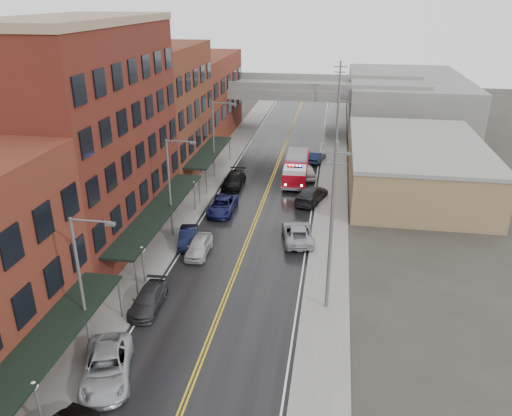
{
  "coord_description": "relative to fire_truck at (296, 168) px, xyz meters",
  "views": [
    {
      "loc": [
        7.06,
        -14.58,
        20.09
      ],
      "look_at": [
        0.67,
        24.74,
        3.0
      ],
      "focal_mm": 35.0,
      "sensor_mm": 36.0,
      "label": 1
    }
  ],
  "objects": [
    {
      "name": "brick_building_b",
      "position": [
        -16.16,
        -17.33,
        7.38
      ],
      "size": [
        9.0,
        20.0,
        18.0
      ],
      "primitive_type": "cube",
      "color": "#531C16",
      "rests_on": "ground"
    },
    {
      "name": "globe_lamp_1",
      "position": [
        -9.26,
        -24.33,
        0.69
      ],
      "size": [
        0.44,
        0.44,
        3.12
      ],
      "color": "#59595B",
      "rests_on": "ground"
    },
    {
      "name": "right_far_block",
      "position": [
        15.14,
        29.67,
        2.38
      ],
      "size": [
        18.0,
        30.0,
        8.0
      ],
      "primitive_type": "cube",
      "color": "slate",
      "rests_on": "ground"
    },
    {
      "name": "road",
      "position": [
        -2.86,
        -10.33,
        -1.61
      ],
      "size": [
        11.0,
        160.0,
        0.02
      ],
      "primitive_type": "cube",
      "color": "black",
      "rests_on": "ground"
    },
    {
      "name": "parked_car_right_1",
      "position": [
        2.14,
        -6.13,
        -0.82
      ],
      "size": [
        3.75,
        5.97,
        1.61
      ],
      "primitive_type": "imported",
      "rotation": [
        0.0,
        0.0,
        2.85
      ],
      "color": "black",
      "rests_on": "ground"
    },
    {
      "name": "utility_pole_0",
      "position": [
        4.34,
        -25.33,
        4.68
      ],
      "size": [
        1.8,
        0.24,
        12.0
      ],
      "color": "#59595B",
      "rests_on": "ground"
    },
    {
      "name": "fire_truck",
      "position": [
        0.0,
        0.0,
        0.0
      ],
      "size": [
        3.43,
        8.26,
        2.99
      ],
      "rotation": [
        0.0,
        0.0,
        0.02
      ],
      "color": "#AA0716",
      "rests_on": "ground"
    },
    {
      "name": "globe_lamp_0",
      "position": [
        -9.26,
        -38.33,
        0.69
      ],
      "size": [
        0.44,
        0.44,
        3.12
      ],
      "color": "#59595B",
      "rests_on": "ground"
    },
    {
      "name": "awning_2",
      "position": [
        -10.35,
        0.17,
        1.36
      ],
      "size": [
        2.6,
        13.0,
        3.09
      ],
      "color": "black",
      "rests_on": "ground"
    },
    {
      "name": "sidewalk_left",
      "position": [
        -10.16,
        -10.33,
        -1.55
      ],
      "size": [
        3.0,
        160.0,
        0.15
      ],
      "primitive_type": "cube",
      "color": "slate",
      "rests_on": "ground"
    },
    {
      "name": "brick_building_c",
      "position": [
        -16.16,
        0.17,
        5.88
      ],
      "size": [
        9.0,
        15.0,
        15.0
      ],
      "primitive_type": "cube",
      "color": "brown",
      "rests_on": "ground"
    },
    {
      "name": "awning_1",
      "position": [
        -10.35,
        -17.33,
        1.37
      ],
      "size": [
        2.6,
        18.0,
        3.09
      ],
      "color": "black",
      "rests_on": "ground"
    },
    {
      "name": "parked_car_left_5",
      "position": [
        -7.86,
        -17.53,
        -0.93
      ],
      "size": [
        2.22,
        4.37,
        1.37
      ],
      "primitive_type": "imported",
      "rotation": [
        0.0,
        0.0,
        0.19
      ],
      "color": "black",
      "rests_on": "ground"
    },
    {
      "name": "utility_pole_2",
      "position": [
        4.34,
        14.67,
        4.68
      ],
      "size": [
        1.8,
        0.24,
        12.0
      ],
      "color": "#59595B",
      "rests_on": "ground"
    },
    {
      "name": "tan_building",
      "position": [
        13.14,
        -0.33,
        0.88
      ],
      "size": [
        14.0,
        22.0,
        5.0
      ],
      "primitive_type": "cube",
      "color": "#92764F",
      "rests_on": "ground"
    },
    {
      "name": "sidewalk_right",
      "position": [
        4.44,
        -10.33,
        -1.55
      ],
      "size": [
        3.0,
        160.0,
        0.15
      ],
      "primitive_type": "cube",
      "color": "slate",
      "rests_on": "ground"
    },
    {
      "name": "street_lamp_0",
      "position": [
        -9.41,
        -32.33,
        3.56
      ],
      "size": [
        2.64,
        0.22,
        9.0
      ],
      "color": "#59595B",
      "rests_on": "ground"
    },
    {
      "name": "parked_car_right_2",
      "position": [
        0.92,
        1.47,
        -0.78
      ],
      "size": [
        3.34,
        5.29,
        1.68
      ],
      "primitive_type": "imported",
      "rotation": [
        0.0,
        0.0,
        3.44
      ],
      "color": "silver",
      "rests_on": "ground"
    },
    {
      "name": "parked_car_left_6",
      "position": [
        -6.46,
        -10.3,
        -0.89
      ],
      "size": [
        2.42,
        5.25,
        1.46
      ],
      "primitive_type": "imported",
      "rotation": [
        0.0,
        0.0,
        0.0
      ],
      "color": "#121745",
      "rests_on": "ground"
    },
    {
      "name": "curb_left",
      "position": [
        -8.51,
        -10.33,
        -1.55
      ],
      "size": [
        0.3,
        160.0,
        0.15
      ],
      "primitive_type": "cube",
      "color": "gray",
      "rests_on": "ground"
    },
    {
      "name": "street_lamp_2",
      "position": [
        -9.41,
        -0.33,
        3.56
      ],
      "size": [
        2.64,
        0.22,
        9.0
      ],
      "color": "#59595B",
      "rests_on": "ground"
    },
    {
      "name": "utility_pole_1",
      "position": [
        4.34,
        -5.33,
        4.68
      ],
      "size": [
        1.8,
        0.24,
        12.0
      ],
      "color": "#59595B",
      "rests_on": "ground"
    },
    {
      "name": "parked_car_left_3",
      "position": [
        -7.86,
        -27.3,
        -0.96
      ],
      "size": [
        1.99,
        4.62,
        1.33
      ],
      "primitive_type": "imported",
      "rotation": [
        0.0,
        0.0,
        0.03
      ],
      "color": "#2B2B2E",
      "rests_on": "ground"
    },
    {
      "name": "parked_car_right_3",
      "position": [
        2.03,
        7.47,
        -0.93
      ],
      "size": [
        2.42,
        4.44,
        1.39
      ],
      "primitive_type": "imported",
      "rotation": [
        0.0,
        0.0,
        2.9
      ],
      "color": "black",
      "rests_on": "ground"
    },
    {
      "name": "overpass",
      "position": [
        -2.86,
        21.67,
        4.36
      ],
      "size": [
        40.0,
        10.0,
        7.5
      ],
      "color": "slate",
      "rests_on": "ground"
    },
    {
      "name": "parked_car_left_2",
      "position": [
        -7.68,
        -34.3,
        -0.84
      ],
      "size": [
        4.3,
        6.19,
        1.57
      ],
      "primitive_type": "imported",
      "rotation": [
        0.0,
        0.0,
        0.33
      ],
      "color": "#A2A5AA",
      "rests_on": "ground"
    },
    {
      "name": "curb_right",
      "position": [
        2.79,
        -10.33,
        -1.55
      ],
      "size": [
        0.3,
        160.0,
        0.15
      ],
      "primitive_type": "cube",
      "color": "gray",
      "rests_on": "ground"
    },
    {
      "name": "street_lamp_1",
      "position": [
        -9.41,
        -16.33,
        3.56
      ],
      "size": [
        2.64,
        0.22,
        9.0
      ],
      "color": "#59595B",
      "rests_on": "ground"
    },
    {
      "name": "awning_0",
      "position": [
        -10.35,
        -36.33,
        1.37
      ],
      "size": [
        2.6,
        16.0,
        3.09
      ],
      "color": "black",
      "rests_on": "ground"
    },
    {
      "name": "parked_car_left_7",
      "position": [
        -6.78,
        -2.95,
        -0.86
      ],
      "size": [
        2.15,
        5.27,
        1.53
      ],
      "primitive_type": "imported",
      "rotation": [
        0.0,
        0.0,
        0.0
      ],
      "color": "black",
      "rests_on": "ground"
    },
    {
      "name": "parked_car_right_0",
      "position": [
        1.47,
        -15.36,
        -0.86
      ],
      "size": [
        3.46,
        5.83,
        1.52
      ],
      "primitive_type": "imported",
      "rotation": [
        0.0,
        0.0,
        3.32
      ],
      "color": "#9EA0A6",
      "rests_on": "ground"
    },
    {
      "name": "parked_car_left_4",
      "position": [
        -6.46,
        -19.13,
        -0.89
      ],
      "size": [
        1.78,
        4.3,
        1.46
      ],
      "primitive_type": "imported",
      "rotation": [
        0.0,
        0.0,
        0.01
      ],
      "color": "#B5B5B5",
      "rests_on": "ground"
    },
    {
      "name": "brick_building_far",
      "position": [
        -16.16,
        17.67,
        4.38
      ],
      "size": [
        9.0,
        20.0,
        12.0
      ],
      "primitive_type": "cube",
      "color": "maroon",
      "rests_on": "ground"
    },
    {
      "name": "globe_lamp_2",
      "position": [
        -9.26,
        -10.33,
        0.69
      ],
      "size": [
        0.44,
        0.44,
        3.12
      ],
      "color": "#59595B",
      "rests_on": "ground"
    }
  ]
}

